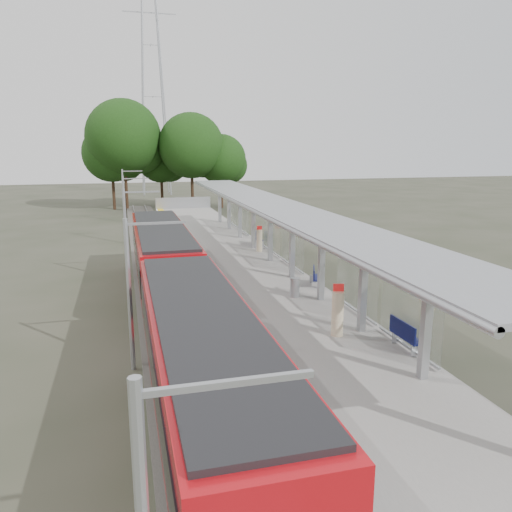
% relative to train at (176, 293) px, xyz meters
% --- Properties ---
extents(ground, '(200.00, 200.00, 0.00)m').
position_rel_train_xyz_m(ground, '(4.50, -9.19, -2.05)').
color(ground, '#474438').
rests_on(ground, ground).
extents(trackbed, '(3.00, 70.00, 0.24)m').
position_rel_train_xyz_m(trackbed, '(-0.00, 10.81, -1.93)').
color(trackbed, '#59544C').
rests_on(trackbed, ground).
extents(platform, '(6.00, 50.00, 1.00)m').
position_rel_train_xyz_m(platform, '(4.50, 10.81, -1.55)').
color(platform, gray).
rests_on(platform, ground).
extents(tactile_strip, '(0.60, 50.00, 0.02)m').
position_rel_train_xyz_m(tactile_strip, '(1.95, 10.81, -1.04)').
color(tactile_strip, gold).
rests_on(tactile_strip, platform).
extents(end_fence, '(6.00, 0.10, 1.20)m').
position_rel_train_xyz_m(end_fence, '(4.50, 35.76, -0.45)').
color(end_fence, '#9EA0A5').
rests_on(end_fence, platform).
extents(train, '(2.74, 27.60, 3.62)m').
position_rel_train_xyz_m(train, '(0.00, 0.00, 0.00)').
color(train, black).
rests_on(train, ground).
extents(canopy, '(3.27, 38.00, 3.66)m').
position_rel_train_xyz_m(canopy, '(6.11, 6.99, 2.15)').
color(canopy, '#9EA0A5').
rests_on(canopy, platform).
extents(pylon, '(8.00, 4.00, 38.00)m').
position_rel_train_xyz_m(pylon, '(3.50, 63.81, 16.95)').
color(pylon, '#9EA0A5').
rests_on(pylon, ground).
extents(tree_cluster, '(19.70, 12.07, 13.18)m').
position_rel_train_xyz_m(tree_cluster, '(2.13, 43.83, 5.49)').
color(tree_cluster, '#382316').
rests_on(tree_cluster, ground).
extents(catenary_masts, '(2.08, 48.16, 5.40)m').
position_rel_train_xyz_m(catenary_masts, '(-1.72, 9.81, 0.86)').
color(catenary_masts, '#9EA0A5').
rests_on(catenary_masts, ground).
extents(bench_near, '(0.49, 1.51, 1.02)m').
position_rel_train_xyz_m(bench_near, '(7.11, -5.17, -0.51)').
color(bench_near, '#0D1245').
rests_on(bench_near, platform).
extents(bench_mid, '(0.86, 1.39, 0.91)m').
position_rel_train_xyz_m(bench_mid, '(7.12, 2.99, -0.57)').
color(bench_mid, '#0D1245').
rests_on(bench_mid, platform).
extents(bench_far, '(0.63, 1.50, 0.99)m').
position_rel_train_xyz_m(bench_far, '(7.01, 13.64, -0.53)').
color(bench_far, '#0D1245').
rests_on(bench_far, platform).
extents(info_pillar_near, '(0.44, 0.44, 1.95)m').
position_rel_train_xyz_m(info_pillar_near, '(5.44, -3.38, -0.21)').
color(info_pillar_near, beige).
rests_on(info_pillar_near, platform).
extents(info_pillar_far, '(0.38, 0.38, 1.68)m').
position_rel_train_xyz_m(info_pillar_far, '(6.58, 11.56, -0.32)').
color(info_pillar_far, beige).
rests_on(info_pillar_far, platform).
extents(litter_bin, '(0.50, 0.50, 0.88)m').
position_rel_train_xyz_m(litter_bin, '(5.51, 1.48, -0.61)').
color(litter_bin, '#9EA0A5').
rests_on(litter_bin, platform).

